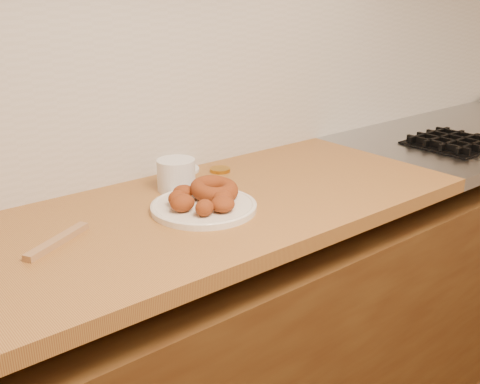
{
  "coord_description": "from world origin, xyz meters",
  "views": [
    {
      "loc": [
        -0.97,
        0.6,
        1.43
      ],
      "look_at": [
        -0.13,
        1.64,
        0.93
      ],
      "focal_mm": 42.0,
      "sensor_mm": 36.0,
      "label": 1
    }
  ],
  "objects": [
    {
      "name": "backsplash",
      "position": [
        0.0,
        1.99,
        1.2
      ],
      "size": [
        3.6,
        0.02,
        0.6
      ],
      "primitive_type": "cube",
      "color": "beige",
      "rests_on": "wall_back"
    },
    {
      "name": "plastic_tub",
      "position": [
        -0.2,
        1.83,
        0.94
      ],
      "size": [
        0.13,
        0.13,
        0.09
      ],
      "primitive_type": "cylinder",
      "rotation": [
        0.0,
        0.0,
        0.28
      ],
      "color": "silver",
      "rests_on": "butcher_block"
    },
    {
      "name": "donut_plate",
      "position": [
        -0.23,
        1.66,
        0.91
      ],
      "size": [
        0.26,
        0.26,
        0.02
      ],
      "primitive_type": "cylinder",
      "color": "silver",
      "rests_on": "butcher_block"
    },
    {
      "name": "fried_dough_chunks",
      "position": [
        -0.25,
        1.65,
        0.93
      ],
      "size": [
        0.17,
        0.21,
        0.04
      ],
      "color": "brown",
      "rests_on": "donut_plate"
    },
    {
      "name": "base_cabinet",
      "position": [
        0.0,
        1.69,
        0.39
      ],
      "size": [
        3.6,
        0.6,
        0.77
      ],
      "primitive_type": "cube",
      "color": "#563817",
      "rests_on": "floor"
    },
    {
      "name": "wooden_utensil",
      "position": [
        -0.59,
        1.7,
        0.91
      ],
      "size": [
        0.18,
        0.11,
        0.01
      ],
      "primitive_type": "cube",
      "rotation": [
        0.0,
        0.0,
        0.49
      ],
      "color": "#966B43",
      "rests_on": "butcher_block"
    },
    {
      "name": "wall_back",
      "position": [
        0.0,
        2.0,
        1.35
      ],
      "size": [
        4.0,
        0.02,
        2.7
      ],
      "primitive_type": "cube",
      "color": "#B9A992",
      "rests_on": "ground"
    },
    {
      "name": "brass_jar_lid",
      "position": [
        -0.01,
        1.88,
        0.91
      ],
      "size": [
        0.08,
        0.08,
        0.01
      ],
      "primitive_type": "cylinder",
      "rotation": [
        0.0,
        0.0,
        -0.28
      ],
      "color": "#AA791D",
      "rests_on": "butcher_block"
    },
    {
      "name": "butcher_block",
      "position": [
        -0.65,
        1.69,
        0.88
      ],
      "size": [
        2.3,
        0.62,
        0.04
      ],
      "primitive_type": "cube",
      "color": "olive",
      "rests_on": "base_cabinet"
    },
    {
      "name": "tub_lid",
      "position": [
        -0.11,
        1.97,
        0.9
      ],
      "size": [
        0.15,
        0.15,
        0.01
      ],
      "primitive_type": "cylinder",
      "rotation": [
        0.0,
        0.0,
        0.15
      ],
      "color": "silver",
      "rests_on": "butcher_block"
    },
    {
      "name": "ring_donut",
      "position": [
        -0.18,
        1.69,
        0.94
      ],
      "size": [
        0.18,
        0.18,
        0.06
      ],
      "primitive_type": "torus",
      "rotation": [
        0.1,
        0.0,
        0.6
      ],
      "color": "brown",
      "rests_on": "donut_plate"
    }
  ]
}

